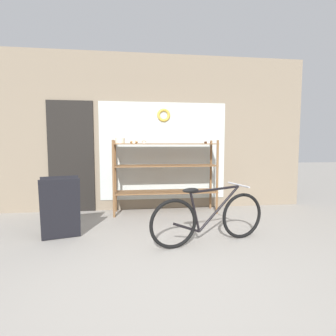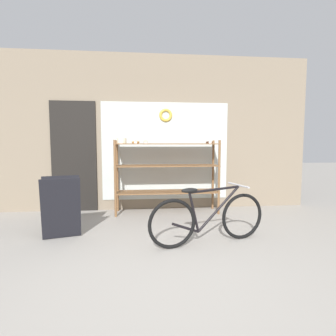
% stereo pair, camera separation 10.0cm
% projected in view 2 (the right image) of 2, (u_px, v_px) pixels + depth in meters
% --- Properties ---
extents(ground_plane, '(30.00, 30.00, 0.00)m').
position_uv_depth(ground_plane, '(171.00, 276.00, 2.55)').
color(ground_plane, gray).
extents(storefront_facade, '(6.17, 0.13, 3.02)m').
position_uv_depth(storefront_facade, '(153.00, 135.00, 5.16)').
color(storefront_facade, gray).
rests_on(storefront_facade, ground_plane).
extents(display_case, '(1.92, 0.45, 1.39)m').
position_uv_depth(display_case, '(165.00, 167.00, 4.87)').
color(display_case, brown).
rests_on(display_case, ground_plane).
extents(bicycle, '(1.60, 0.55, 0.76)m').
position_uv_depth(bicycle, '(209.00, 218.00, 3.37)').
color(bicycle, black).
rests_on(bicycle, ground_plane).
extents(sandwich_board, '(0.58, 0.50, 0.84)m').
position_uv_depth(sandwich_board, '(61.00, 207.00, 3.57)').
color(sandwich_board, black).
rests_on(sandwich_board, ground_plane).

